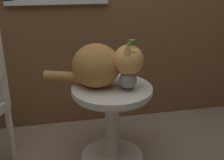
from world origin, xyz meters
name	(u,v)px	position (x,y,z in m)	size (l,w,h in m)	color
wicker_side_table	(112,113)	(0.27, 0.16, 0.38)	(0.53, 0.53, 0.57)	silver
cat	(102,65)	(0.21, 0.18, 0.72)	(0.63, 0.38, 0.31)	#AD7A3D
pewter_vase_with_ivy	(128,76)	(0.36, 0.09, 0.66)	(0.11, 0.11, 0.32)	gray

